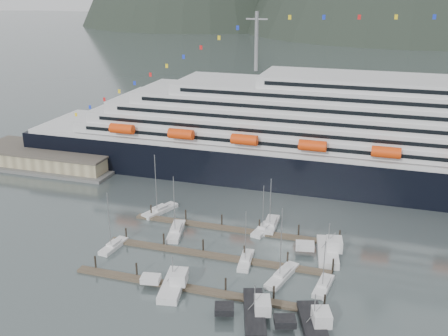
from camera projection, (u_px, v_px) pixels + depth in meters
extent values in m
plane|color=#485455|center=(234.00, 268.00, 104.70)|extent=(1600.00, 1600.00, 0.00)
cube|color=black|center=(376.00, 172.00, 145.71)|extent=(210.00, 28.00, 12.00)
cube|color=silver|center=(378.00, 149.00, 143.51)|extent=(205.80, 27.44, 1.50)
cube|color=silver|center=(398.00, 142.00, 141.23)|extent=(185.00, 26.00, 3.20)
cube|color=black|center=(398.00, 156.00, 129.45)|extent=(175.75, 0.20, 1.00)
cube|color=silver|center=(407.00, 131.00, 139.58)|extent=(180.00, 25.00, 3.20)
cube|color=black|center=(408.00, 144.00, 128.26)|extent=(171.00, 0.20, 1.00)
cube|color=silver|center=(417.00, 120.00, 137.94)|extent=(172.00, 24.00, 3.20)
cube|color=black|center=(419.00, 131.00, 127.06)|extent=(163.40, 0.20, 1.00)
cube|color=silver|center=(427.00, 109.00, 136.30)|extent=(160.00, 23.00, 3.20)
cube|color=black|center=(429.00, 118.00, 125.87)|extent=(152.00, 0.20, 1.00)
cube|color=silver|center=(436.00, 97.00, 134.68)|extent=(140.00, 22.00, 3.00)
cube|color=black|center=(439.00, 106.00, 124.71)|extent=(133.00, 0.20, 1.00)
cube|color=silver|center=(446.00, 86.00, 133.11)|extent=(95.00, 20.00, 3.00)
cylinder|color=gray|center=(256.00, 42.00, 143.98)|extent=(1.00, 1.00, 16.00)
cylinder|color=#FF430D|center=(122.00, 129.00, 148.40)|extent=(7.00, 2.80, 2.80)
cylinder|color=#FF430D|center=(181.00, 134.00, 143.33)|extent=(7.00, 2.80, 2.80)
cylinder|color=#FF430D|center=(244.00, 140.00, 138.26)|extent=(7.00, 2.80, 2.80)
cylinder|color=#FF430D|center=(313.00, 146.00, 133.19)|extent=(7.00, 2.80, 2.80)
cylinder|color=#FF430D|center=(386.00, 152.00, 128.13)|extent=(7.00, 2.80, 2.80)
cube|color=#595956|center=(50.00, 164.00, 162.59)|extent=(46.00, 20.00, 1.20)
cube|color=#9B8E69|center=(49.00, 158.00, 161.85)|extent=(42.00, 16.00, 5.00)
cube|color=#595147|center=(48.00, 149.00, 160.94)|extent=(43.00, 17.00, 0.60)
cube|color=#4E4032|center=(193.00, 289.00, 97.04)|extent=(48.00, 2.00, 0.50)
cylinder|color=black|center=(95.00, 263.00, 103.56)|extent=(0.36, 0.36, 3.20)
cylinder|color=black|center=(137.00, 270.00, 101.02)|extent=(0.36, 0.36, 3.20)
cylinder|color=black|center=(180.00, 278.00, 98.49)|extent=(0.36, 0.36, 3.20)
cylinder|color=black|center=(226.00, 286.00, 95.95)|extent=(0.36, 0.36, 3.20)
cylinder|color=black|center=(274.00, 294.00, 93.42)|extent=(0.36, 0.36, 3.20)
cylinder|color=black|center=(324.00, 303.00, 90.88)|extent=(0.36, 0.36, 3.20)
cube|color=#4E4032|center=(215.00, 256.00, 108.72)|extent=(48.00, 2.00, 0.50)
cylinder|color=black|center=(126.00, 235.00, 115.23)|extent=(0.36, 0.36, 3.20)
cylinder|color=black|center=(164.00, 240.00, 112.70)|extent=(0.36, 0.36, 3.20)
cylinder|color=black|center=(203.00, 246.00, 110.16)|extent=(0.36, 0.36, 3.20)
cylinder|color=black|center=(244.00, 253.00, 107.63)|extent=(0.36, 0.36, 3.20)
cylinder|color=black|center=(288.00, 259.00, 105.09)|extent=(0.36, 0.36, 3.20)
cylinder|color=black|center=(333.00, 266.00, 102.56)|extent=(0.36, 0.36, 3.20)
cube|color=#4E4032|center=(233.00, 229.00, 120.39)|extent=(48.00, 2.00, 0.50)
cylinder|color=black|center=(151.00, 211.00, 126.91)|extent=(0.36, 0.36, 3.20)
cylinder|color=black|center=(186.00, 216.00, 124.37)|extent=(0.36, 0.36, 3.20)
cylinder|color=black|center=(222.00, 221.00, 121.84)|extent=(0.36, 0.36, 3.20)
cylinder|color=black|center=(259.00, 226.00, 119.30)|extent=(0.36, 0.36, 3.20)
cylinder|color=black|center=(299.00, 231.00, 116.77)|extent=(0.36, 0.36, 3.20)
cylinder|color=black|center=(340.00, 237.00, 114.24)|extent=(0.36, 0.36, 3.20)
cube|color=silver|center=(114.00, 247.00, 112.30)|extent=(3.12, 8.28, 1.26)
cube|color=silver|center=(113.00, 244.00, 112.03)|extent=(2.07, 2.99, 0.72)
cylinder|color=gray|center=(109.00, 220.00, 109.33)|extent=(0.14, 0.14, 12.29)
cube|color=silver|center=(176.00, 232.00, 118.83)|extent=(4.90, 10.81, 1.47)
cube|color=silver|center=(176.00, 229.00, 118.50)|extent=(2.83, 4.03, 0.84)
cylinder|color=gray|center=(174.00, 205.00, 115.37)|extent=(0.17, 0.17, 13.26)
cube|color=silver|center=(246.00, 261.00, 106.54)|extent=(3.20, 8.69, 1.25)
cube|color=silver|center=(246.00, 258.00, 106.27)|extent=(2.09, 3.14, 0.72)
cylinder|color=gray|center=(246.00, 237.00, 103.71)|extent=(0.14, 0.14, 10.96)
cube|color=silver|center=(282.00, 277.00, 101.00)|extent=(5.07, 10.94, 1.36)
cube|color=silver|center=(282.00, 273.00, 100.71)|extent=(2.80, 4.09, 0.77)
cylinder|color=gray|center=(281.00, 243.00, 97.54)|extent=(0.15, 0.15, 14.19)
cube|color=silver|center=(160.00, 211.00, 129.61)|extent=(6.20, 10.61, 1.45)
cube|color=silver|center=(160.00, 208.00, 129.29)|extent=(3.22, 4.12, 0.83)
cylinder|color=gray|center=(156.00, 183.00, 126.20)|extent=(0.17, 0.17, 14.34)
cube|color=silver|center=(270.00, 226.00, 121.75)|extent=(3.31, 10.09, 1.55)
cube|color=silver|center=(270.00, 222.00, 121.40)|extent=(2.36, 3.58, 0.89)
cylinder|color=gray|center=(270.00, 202.00, 118.65)|extent=(0.18, 0.18, 11.47)
cube|color=silver|center=(264.00, 229.00, 120.46)|extent=(4.33, 10.03, 1.30)
cube|color=silver|center=(264.00, 226.00, 120.18)|extent=(2.51, 3.71, 0.74)
cylinder|color=gray|center=(263.00, 207.00, 117.69)|extent=(0.15, 0.15, 10.46)
cube|color=silver|center=(323.00, 287.00, 97.58)|extent=(3.31, 8.36, 1.27)
cube|color=silver|center=(324.00, 283.00, 97.31)|extent=(2.14, 3.04, 0.72)
cylinder|color=gray|center=(324.00, 264.00, 95.09)|extent=(0.14, 0.14, 9.45)
cube|color=silver|center=(173.00, 286.00, 97.61)|extent=(5.62, 11.80, 2.06)
cube|color=silver|center=(151.00, 279.00, 97.69)|extent=(3.88, 3.06, 1.24)
cube|color=silver|center=(179.00, 277.00, 96.79)|extent=(3.43, 3.85, 2.27)
cube|color=black|center=(179.00, 274.00, 96.51)|extent=(3.19, 3.59, 0.51)
cylinder|color=gray|center=(173.00, 269.00, 96.33)|extent=(0.16, 0.16, 5.15)
cube|color=black|center=(254.00, 315.00, 89.35)|extent=(7.23, 13.93, 1.93)
cube|color=black|center=(224.00, 309.00, 89.00)|extent=(4.00, 3.79, 1.16)
cube|color=silver|center=(263.00, 305.00, 88.71)|extent=(3.76, 4.66, 2.12)
cube|color=black|center=(263.00, 302.00, 88.45)|extent=(3.50, 4.35, 0.48)
cylinder|color=gray|center=(255.00, 297.00, 88.17)|extent=(0.15, 0.15, 4.82)
cube|color=black|center=(313.00, 328.00, 86.04)|extent=(7.49, 12.97, 2.07)
cube|color=black|center=(285.00, 321.00, 85.51)|extent=(4.21, 3.71, 1.24)
cube|color=silver|center=(322.00, 317.00, 85.38)|extent=(3.94, 4.46, 2.28)
cube|color=black|center=(322.00, 313.00, 85.10)|extent=(3.66, 4.16, 0.52)
cylinder|color=gray|center=(315.00, 308.00, 84.76)|extent=(0.17, 0.17, 5.18)
cube|color=silver|center=(327.00, 253.00, 109.42)|extent=(6.16, 12.97, 2.26)
cube|color=silver|center=(305.00, 246.00, 109.51)|extent=(4.26, 3.36, 1.36)
cube|color=silver|center=(334.00, 244.00, 108.51)|extent=(3.77, 4.23, 2.49)
cube|color=black|center=(335.00, 240.00, 108.20)|extent=(3.50, 3.94, 0.57)
cylinder|color=gray|center=(329.00, 236.00, 108.01)|extent=(0.18, 0.18, 5.66)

